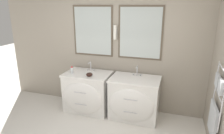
{
  "coord_description": "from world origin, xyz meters",
  "views": [
    {
      "loc": [
        1.16,
        -2.0,
        2.13
      ],
      "look_at": [
        0.09,
        1.29,
        1.07
      ],
      "focal_mm": 32.0,
      "sensor_mm": 36.0,
      "label": 1
    }
  ],
  "objects_px": {
    "toiletry_bottle": "(72,70)",
    "amenity_bowl": "(89,75)",
    "vanity_left": "(88,92)",
    "vanity_right": "(134,99)"
  },
  "relations": [
    {
      "from": "vanity_left",
      "to": "amenity_bowl",
      "type": "height_order",
      "value": "amenity_bowl"
    },
    {
      "from": "vanity_left",
      "to": "vanity_right",
      "type": "distance_m",
      "value": 0.99
    },
    {
      "from": "toiletry_bottle",
      "to": "amenity_bowl",
      "type": "distance_m",
      "value": 0.42
    },
    {
      "from": "vanity_left",
      "to": "toiletry_bottle",
      "type": "bearing_deg",
      "value": -167.95
    },
    {
      "from": "vanity_right",
      "to": "amenity_bowl",
      "type": "bearing_deg",
      "value": -171.74
    },
    {
      "from": "vanity_right",
      "to": "toiletry_bottle",
      "type": "distance_m",
      "value": 1.37
    },
    {
      "from": "vanity_right",
      "to": "amenity_bowl",
      "type": "relative_size",
      "value": 7.51
    },
    {
      "from": "toiletry_bottle",
      "to": "amenity_bowl",
      "type": "height_order",
      "value": "toiletry_bottle"
    },
    {
      "from": "amenity_bowl",
      "to": "vanity_left",
      "type": "bearing_deg",
      "value": 132.24
    },
    {
      "from": "vanity_right",
      "to": "toiletry_bottle",
      "type": "height_order",
      "value": "toiletry_bottle"
    }
  ]
}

